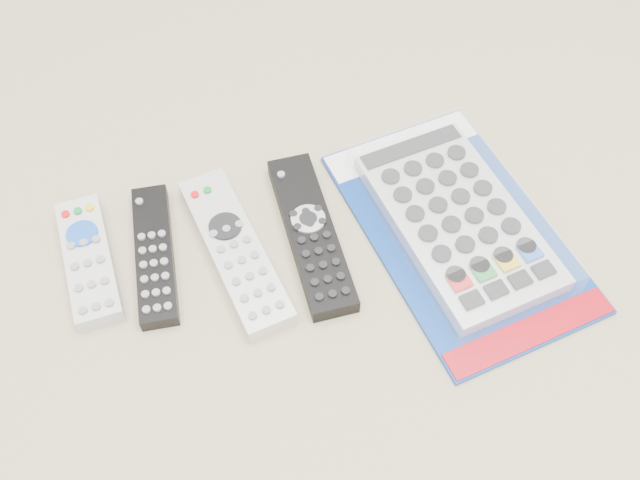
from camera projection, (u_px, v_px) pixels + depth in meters
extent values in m
plane|color=tan|center=(288.00, 274.00, 0.76)|extent=(5.00, 5.00, 0.00)
cube|color=#B2B2B5|center=(89.00, 261.00, 0.76)|extent=(0.06, 0.16, 0.02)
cylinder|color=blue|center=(82.00, 233.00, 0.77)|extent=(0.04, 0.04, 0.00)
cube|color=black|center=(155.00, 254.00, 0.77)|extent=(0.05, 0.18, 0.02)
cube|color=silver|center=(235.00, 250.00, 0.77)|extent=(0.09, 0.22, 0.02)
cylinder|color=black|center=(225.00, 226.00, 0.77)|extent=(0.04, 0.04, 0.00)
cube|color=black|center=(311.00, 232.00, 0.78)|extent=(0.05, 0.21, 0.02)
cylinder|color=silver|center=(308.00, 219.00, 0.78)|extent=(0.04, 0.04, 0.00)
cube|color=navy|center=(458.00, 230.00, 0.79)|extent=(0.24, 0.34, 0.01)
cube|color=white|center=(401.00, 146.00, 0.86)|extent=(0.19, 0.07, 0.00)
cube|color=#A30B16|center=(530.00, 332.00, 0.72)|extent=(0.19, 0.06, 0.00)
cube|color=silver|center=(457.00, 221.00, 0.79)|extent=(0.17, 0.26, 0.02)
cube|color=white|center=(459.00, 216.00, 0.78)|extent=(0.19, 0.28, 0.04)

